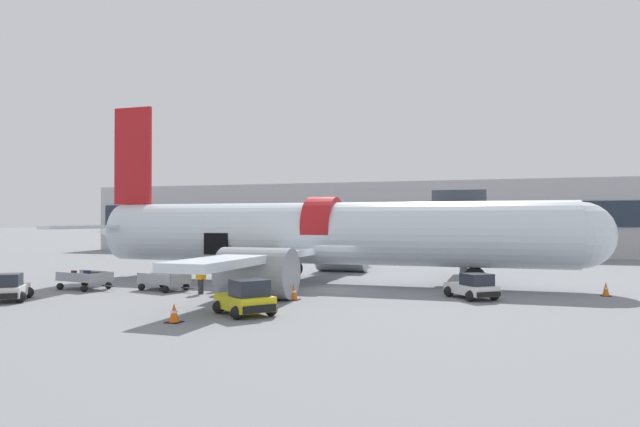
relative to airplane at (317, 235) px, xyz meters
The scene contains 17 objects.
ground_plane 4.31m from the airplane, 54.51° to the right, with size 500.00×500.00×0.00m, color slate.
terminal_strip 35.42m from the airplane, 87.13° to the left, with size 85.75×10.31×8.52m.
jet_bridge_stub 10.68m from the airplane, 34.19° to the left, with size 3.33×9.88×5.93m.
airplane is the anchor object (origin of this frame).
baggage_tug_lead 13.10m from the airplane, 85.34° to the right, with size 3.16×2.97×1.53m.
baggage_tug_mid 17.57m from the airplane, 133.33° to the right, with size 2.68×3.01×1.39m.
baggage_tug_rear 11.28m from the airplane, 25.51° to the right, with size 2.90×3.16×1.32m.
baggage_cart_loading 9.92m from the airplane, 137.02° to the right, with size 3.81×2.42×1.00m.
baggage_cart_queued 14.04m from the airplane, 147.09° to the right, with size 3.94×2.46×1.07m.
ground_crew_loader_a 7.63m from the airplane, 150.19° to the right, with size 0.63×0.48×1.80m.
ground_crew_loader_b 7.72m from the airplane, 115.16° to the right, with size 0.61×0.41×1.79m.
ground_crew_driver 6.27m from the airplane, 116.63° to the right, with size 0.57×0.44×1.63m.
ground_crew_supervisor 8.71m from the airplane, 120.39° to the right, with size 0.57×0.48×1.65m.
ground_crew_helper 7.33m from the airplane, 125.44° to the right, with size 0.49×0.51×1.56m.
safety_cone_nose 16.88m from the airplane, ahead, with size 0.50×0.50×0.75m.
safety_cone_engine_left 15.56m from the airplane, 93.32° to the right, with size 0.58×0.58×0.77m.
safety_cone_wingtip 8.49m from the airplane, 80.24° to the right, with size 0.59×0.59×0.78m.
Camera 1 is at (9.62, -32.36, 4.00)m, focal length 32.00 mm.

